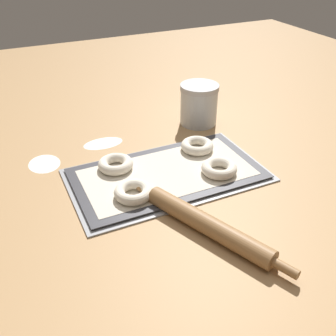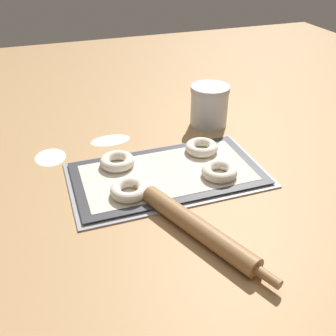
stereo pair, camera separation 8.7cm
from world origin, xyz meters
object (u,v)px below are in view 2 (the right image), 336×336
at_px(baking_tray, 168,175).
at_px(flour_canister, 209,106).
at_px(bagel_front_left, 129,190).
at_px(rolling_pin, 197,227).
at_px(bagel_back_right, 202,147).
at_px(bagel_front_right, 219,171).
at_px(bagel_back_left, 117,161).

xyz_separation_m(baking_tray, flour_canister, (0.22, 0.24, 0.06)).
bearing_deg(baking_tray, bagel_front_left, -152.78).
relative_size(baking_tray, flour_canister, 3.86).
bearing_deg(rolling_pin, baking_tray, 85.77).
relative_size(bagel_front_left, flour_canister, 0.70).
bearing_deg(flour_canister, bagel_back_right, -119.76).
xyz_separation_m(bagel_back_right, flour_canister, (0.10, 0.17, 0.04)).
relative_size(bagel_front_right, flour_canister, 0.70).
relative_size(bagel_back_right, rolling_pin, 0.23).
distance_m(baking_tray, flour_canister, 0.33).
bearing_deg(bagel_front_left, bagel_back_left, 89.13).
xyz_separation_m(bagel_back_left, bagel_back_right, (0.24, -0.00, 0.00)).
relative_size(bagel_back_left, rolling_pin, 0.23).
bearing_deg(flour_canister, bagel_front_left, -138.26).
relative_size(bagel_front_left, bagel_back_right, 1.00).
distance_m(bagel_back_right, rolling_pin, 0.33).
height_order(bagel_front_right, bagel_back_right, same).
relative_size(baking_tray, bagel_front_right, 5.48).
distance_m(baking_tray, bagel_front_left, 0.13).
bearing_deg(bagel_back_right, baking_tray, -150.22).
bearing_deg(bagel_front_right, bagel_front_left, -179.16).
bearing_deg(bagel_front_right, baking_tray, 154.21).
bearing_deg(bagel_front_right, rolling_pin, -127.77).
bearing_deg(bagel_back_right, flour_canister, 60.24).
height_order(baking_tray, bagel_back_left, bagel_back_left).
bearing_deg(flour_canister, bagel_front_right, -109.14).
xyz_separation_m(bagel_front_left, flour_canister, (0.33, 0.30, 0.04)).
xyz_separation_m(bagel_front_right, bagel_back_left, (-0.23, 0.13, 0.00)).
bearing_deg(rolling_pin, bagel_back_left, 107.81).
relative_size(bagel_front_left, rolling_pin, 0.23).
height_order(bagel_front_left, bagel_back_right, same).
distance_m(bagel_front_left, bagel_front_right, 0.23).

